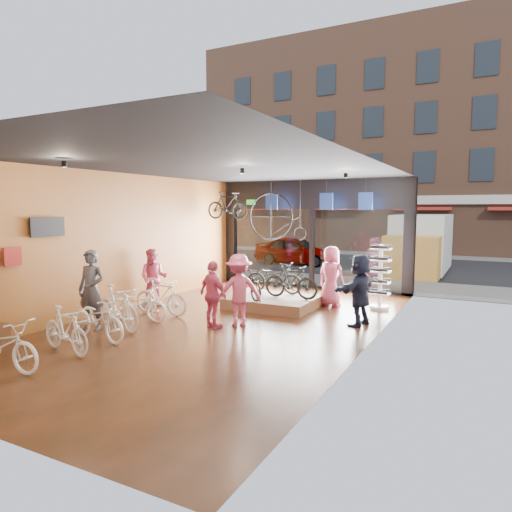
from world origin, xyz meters
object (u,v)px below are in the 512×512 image
Objects in this scene: floor_bike_0 at (2,345)px; customer_0 at (91,290)px; box_truck at (419,245)px; customer_1 at (154,278)px; sunglasses_rack at (380,277)px; penny_farthing at (280,218)px; customer_2 at (213,295)px; street_car at (296,250)px; display_platform at (272,302)px; display_bike_left at (247,283)px; customer_5 at (360,290)px; floor_bike_3 at (118,308)px; floor_bike_5 at (161,297)px; floor_bike_4 at (137,304)px; display_bike_mid at (291,281)px; hung_bike at (227,205)px; floor_bike_2 at (98,318)px; customer_3 at (239,290)px; floor_bike_1 at (66,330)px; display_bike_right at (274,278)px; customer_4 at (331,276)px.

floor_bike_0 is 2.81m from customer_0.
box_truck reaches higher than customer_1.
penny_farthing reaches higher than sunglasses_rack.
customer_2 is 5.17m from penny_farthing.
display_platform is at bearing -161.30° from street_car.
display_bike_left is 0.96× the size of customer_5.
floor_bike_5 is at bearing 17.85° from floor_bike_3.
floor_bike_4 is 1.00× the size of display_bike_mid.
floor_bike_5 is at bearing -114.61° from box_truck.
display_bike_left is at bearing -4.40° from customer_1.
floor_bike_3 is 6.22m from hung_bike.
display_platform is at bearing -147.87° from sunglasses_rack.
customer_3 is at bearing -31.85° from floor_bike_2.
floor_bike_1 is 0.92× the size of customer_1.
floor_bike_3 is 0.99× the size of customer_3.
penny_farthing is at bearing 2.52° from floor_bike_3.
display_bike_right is at bearing -17.93° from floor_bike_0.
floor_bike_1 is 4.37m from customer_1.
box_truck is 3.24× the size of penny_farthing.
customer_3 is (2.39, -0.04, 0.38)m from floor_bike_5.
street_car reaches higher than display_bike_left.
box_truck is at bearing -23.97° from display_bike_right.
display_bike_left is 1.04× the size of customer_2.
display_bike_right is at bearing -116.87° from hung_bike.
floor_bike_0 reaches higher than floor_bike_4.
display_bike_right reaches higher than floor_bike_4.
sunglasses_rack reaches higher than customer_3.
display_bike_left is 0.84× the size of penny_farthing.
floor_bike_1 is 6.59m from customer_5.
customer_3 is at bearing -114.31° from customer_2.
customer_4 is (3.66, 3.13, 0.38)m from floor_bike_5.
hung_bike is (-0.60, 8.66, 2.47)m from floor_bike_0.
customer_2 is at bearing -138.35° from display_bike_left.
customer_2 is 5.56m from hung_bike.
floor_bike_0 is (1.26, -16.46, -0.24)m from street_car.
customer_3 reaches higher than floor_bike_1.
floor_bike_1 is at bearing -108.07° from display_platform.
floor_bike_2 is at bearing 158.10° from display_bike_right.
street_car reaches higher than display_bike_mid.
customer_0 is at bearing -177.66° from street_car.
floor_bike_2 is 4.41m from display_bike_left.
display_bike_left is at bearing 51.88° from customer_0.
customer_4 is at bearing -21.45° from floor_bike_3.
floor_bike_1 is at bearing -107.77° from box_truck.
box_truck reaches higher than customer_3.
floor_bike_3 is 0.74m from customer_0.
customer_2 is at bearing -27.41° from floor_bike_0.
display_bike_right is at bearing -110.32° from box_truck.
customer_0 is at bearing -106.90° from customer_1.
floor_bike_5 is at bearing -66.42° from customer_1.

